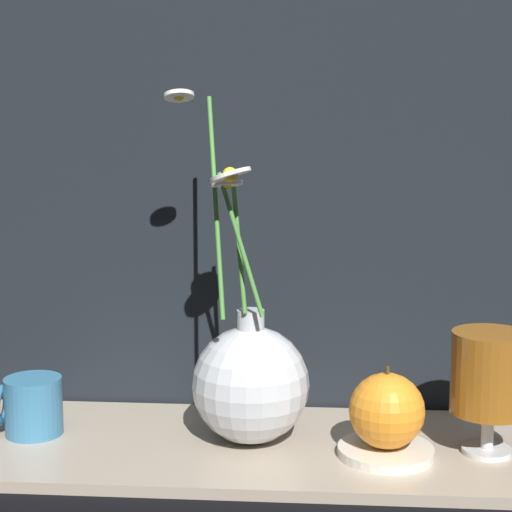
{
  "coord_description": "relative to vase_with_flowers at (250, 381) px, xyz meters",
  "views": [
    {
      "loc": [
        0.06,
        -0.89,
        0.37
      ],
      "look_at": [
        -0.0,
        0.0,
        0.22
      ],
      "focal_mm": 60.0,
      "sensor_mm": 36.0,
      "label": 1
    }
  ],
  "objects": [
    {
      "name": "shelf",
      "position": [
        0.01,
        -0.0,
        -0.08
      ],
      "size": [
        0.7,
        0.24,
        0.01
      ],
      "color": "tan",
      "rests_on": "ground_plane"
    },
    {
      "name": "yellow_mug",
      "position": [
        -0.25,
        0.0,
        -0.04
      ],
      "size": [
        0.07,
        0.06,
        0.07
      ],
      "color": "teal",
      "rests_on": "shelf"
    },
    {
      "name": "tea_glass",
      "position": [
        0.25,
        -0.02,
        0.02
      ],
      "size": [
        0.08,
        0.08,
        0.13
      ],
      "color": "silver",
      "rests_on": "shelf"
    },
    {
      "name": "orange_fruit",
      "position": [
        0.15,
        -0.03,
        -0.02
      ],
      "size": [
        0.08,
        0.08,
        0.09
      ],
      "color": "orange",
      "rests_on": "saucer_plate"
    },
    {
      "name": "ground_plane",
      "position": [
        0.01,
        -0.0,
        -0.08
      ],
      "size": [
        6.0,
        6.0,
        0.0
      ],
      "primitive_type": "plane",
      "color": "black"
    },
    {
      "name": "vase_with_flowers",
      "position": [
        0.0,
        0.0,
        0.0
      ],
      "size": [
        0.16,
        0.14,
        0.38
      ],
      "color": "silver",
      "rests_on": "shelf"
    },
    {
      "name": "saucer_plate",
      "position": [
        0.15,
        -0.03,
        -0.06
      ],
      "size": [
        0.1,
        0.1,
        0.01
      ],
      "color": "silver",
      "rests_on": "shelf"
    }
  ]
}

